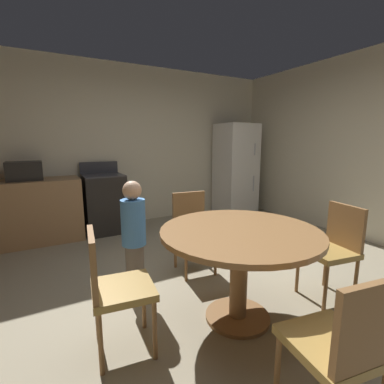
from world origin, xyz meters
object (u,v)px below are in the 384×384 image
at_px(dining_table, 240,248).
at_px(chair_east, 334,245).
at_px(chair_north, 193,226).
at_px(chair_west, 112,284).
at_px(chair_south, 343,344).
at_px(refrigerator, 236,169).
at_px(person_child, 134,236).
at_px(oven_range, 104,203).
at_px(microwave, 25,171).

height_order(dining_table, chair_east, chair_east).
bearing_deg(chair_north, chair_west, -45.16).
relative_size(chair_south, chair_west, 1.00).
xyz_separation_m(refrigerator, chair_south, (-2.22, -3.72, -0.38)).
bearing_deg(dining_table, chair_east, -9.20).
bearing_deg(person_child, chair_east, 20.52).
xyz_separation_m(oven_range, person_child, (-0.15, -2.06, 0.11)).
xyz_separation_m(refrigerator, chair_north, (-1.96, -1.79, -0.38)).
distance_m(refrigerator, chair_north, 2.68).
bearing_deg(microwave, chair_north, -48.60).
xyz_separation_m(refrigerator, person_child, (-2.69, -2.01, -0.30)).
relative_size(oven_range, chair_north, 1.26).
xyz_separation_m(microwave, chair_west, (0.55, -2.69, -0.53)).
bearing_deg(chair_south, microwave, 28.72).
bearing_deg(chair_east, dining_table, 0.00).
distance_m(chair_east, chair_south, 1.37).
bearing_deg(microwave, dining_table, -61.70).
xyz_separation_m(dining_table, person_child, (-0.62, 0.75, -0.03)).
bearing_deg(chair_north, oven_range, -155.85).
relative_size(chair_east, chair_west, 1.00).
bearing_deg(chair_east, microwave, -40.95).
bearing_deg(refrigerator, oven_range, 178.79).
height_order(refrigerator, dining_table, refrigerator).
bearing_deg(chair_west, chair_south, -46.00).
distance_m(refrigerator, person_child, 3.37).
bearing_deg(refrigerator, microwave, 179.20).
relative_size(dining_table, chair_north, 1.43).
height_order(microwave, person_child, microwave).
xyz_separation_m(oven_range, chair_east, (1.44, -2.97, 0.03)).
bearing_deg(person_child, chair_west, -68.26).
bearing_deg(chair_south, refrigerator, -22.01).
height_order(oven_range, refrigerator, refrigerator).
xyz_separation_m(oven_range, chair_west, (-0.49, -2.69, 0.03)).
distance_m(oven_range, dining_table, 2.85).
bearing_deg(microwave, oven_range, 0.20).
distance_m(chair_north, chair_east, 1.41).
xyz_separation_m(oven_range, refrigerator, (2.55, -0.05, 0.41)).
xyz_separation_m(dining_table, chair_south, (-0.15, -0.96, -0.10)).
bearing_deg(chair_south, chair_east, -45.17).
distance_m(oven_range, chair_east, 3.29).
bearing_deg(chair_east, chair_north, -43.66).
bearing_deg(refrigerator, chair_south, -120.86).
bearing_deg(oven_range, microwave, -179.80).
relative_size(refrigerator, chair_west, 2.02).
bearing_deg(chair_south, oven_range, 13.78).
bearing_deg(chair_west, oven_range, 86.53).
bearing_deg(chair_west, person_child, 68.35).
distance_m(oven_range, person_child, 2.07).
bearing_deg(chair_south, chair_west, 46.00).
relative_size(chair_east, chair_south, 1.00).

